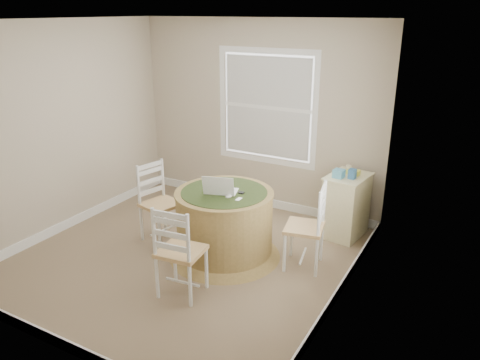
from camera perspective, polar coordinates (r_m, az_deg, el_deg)
The scene contains 14 objects.
room at distance 5.05m, azimuth -4.57°, elevation 3.99°, with size 3.64×3.64×2.64m.
round_table at distance 5.32m, azimuth -1.90°, elevation -5.07°, with size 1.28×1.28×0.80m.
chair_left at distance 5.75m, azimuth -9.61°, elevation -2.90°, with size 0.42×0.40×0.95m, color white, non-canonical shape.
chair_near at distance 4.66m, azimuth -7.20°, elevation -8.55°, with size 0.42×0.40×0.95m, color white, non-canonical shape.
chair_right at distance 5.14m, azimuth 7.85°, elevation -5.71°, with size 0.42×0.40×0.95m, color white, non-canonical shape.
laptop at distance 5.14m, azimuth -2.37°, elevation -1.25°, with size 0.42×0.39×0.24m.
mouse at distance 5.04m, azimuth -1.37°, elevation -1.97°, with size 0.06×0.10×0.03m, color white.
phone at distance 4.97m, azimuth -0.15°, elevation -2.40°, with size 0.04×0.09×0.02m, color #B7BABF.
keys at distance 5.13m, azimuth 0.14°, elevation -1.61°, with size 0.06×0.05×0.03m, color black.
corner_chest at distance 5.97m, azimuth 12.78°, elevation -3.05°, with size 0.51×0.65×0.79m.
tissue_box at distance 5.72m, azimuth 11.91°, elevation 0.77°, with size 0.12×0.12×0.10m, color #54A3C1.
box_yellow at distance 5.87m, azimuth 13.66°, elevation 0.94°, with size 0.15×0.10×0.06m, color #E0E551.
box_blue at distance 5.71m, azimuth 13.53°, elevation 0.72°, with size 0.08×0.08×0.12m, color teal.
cup_cream at distance 5.94m, azimuth 13.09°, elevation 1.36°, with size 0.07×0.07×0.09m, color beige.
Camera 1 is at (2.86, -3.87, 2.70)m, focal length 35.00 mm.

